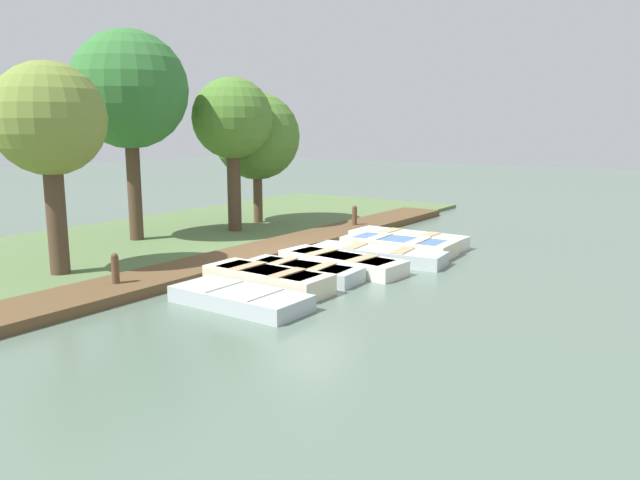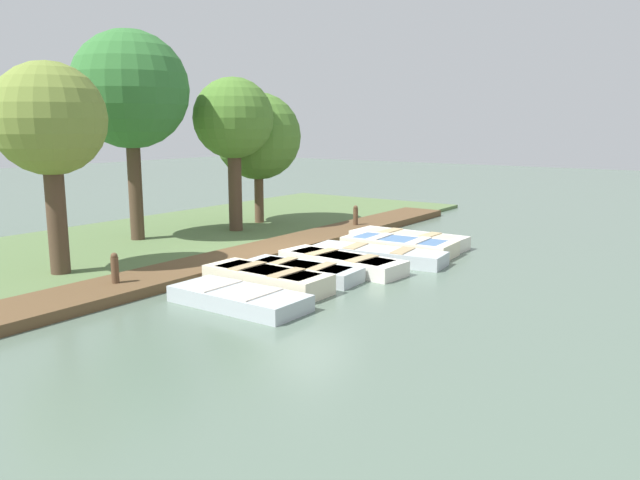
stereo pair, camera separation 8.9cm
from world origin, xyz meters
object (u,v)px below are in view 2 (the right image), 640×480
object	(u,v)px
park_tree_right	(258,137)
rowboat_3	(341,262)
park_tree_left	(130,91)
mooring_post_near	(115,273)
rowboat_0	(239,298)
rowboat_5	(399,246)
mooring_post_far	(356,218)
rowboat_2	(301,271)
rowboat_6	(408,239)
rowboat_1	(267,279)
park_tree_far_left	(49,122)
rowboat_4	(379,255)
park_tree_center	(233,120)

from	to	relation	value
park_tree_right	rowboat_3	bearing A→B (deg)	-33.38
park_tree_left	mooring_post_near	bearing A→B (deg)	-43.17
rowboat_0	mooring_post_near	bearing A→B (deg)	-164.03
mooring_post_near	park_tree_right	world-z (taller)	park_tree_right
rowboat_5	mooring_post_near	xyz separation A→B (m)	(-2.80, -6.88, 0.22)
mooring_post_near	mooring_post_far	size ratio (longest dim) A/B	1.00
rowboat_2	rowboat_5	distance (m)	3.72
rowboat_0	rowboat_5	bearing A→B (deg)	89.19
rowboat_6	rowboat_1	bearing A→B (deg)	-91.37
rowboat_1	mooring_post_far	size ratio (longest dim) A/B	3.33
rowboat_0	mooring_post_far	xyz separation A→B (m)	(-2.68, 8.42, 0.26)
rowboat_3	park_tree_left	size ratio (longest dim) A/B	0.54
rowboat_5	mooring_post_far	distance (m)	3.63
park_tree_right	mooring_post_near	bearing A→B (deg)	-68.41
rowboat_0	park_tree_far_left	xyz separation A→B (m)	(-4.73, -0.67, 3.27)
rowboat_0	park_tree_left	distance (m)	8.45
rowboat_1	rowboat_0	bearing A→B (deg)	-73.13
rowboat_2	rowboat_6	xyz separation A→B (m)	(0.22, 4.72, 0.03)
rowboat_4	mooring_post_far	bearing A→B (deg)	122.87
mooring_post_near	rowboat_6	bearing A→B (deg)	72.16
park_tree_left	park_tree_right	distance (m)	4.72
rowboat_1	rowboat_3	size ratio (longest dim) A/B	0.87
mooring_post_near	park_tree_center	bearing A→B (deg)	112.93
rowboat_4	rowboat_5	size ratio (longest dim) A/B	1.14
rowboat_3	rowboat_5	xyz separation A→B (m)	(0.20, 2.50, 0.02)
rowboat_6	rowboat_4	bearing A→B (deg)	-80.87
rowboat_2	mooring_post_far	distance (m)	6.43
rowboat_1	rowboat_2	xyz separation A→B (m)	(0.01, 1.18, -0.05)
rowboat_3	park_tree_center	distance (m)	6.70
rowboat_5	park_tree_center	size ratio (longest dim) A/B	0.63
rowboat_0	park_tree_left	world-z (taller)	park_tree_left
rowboat_4	rowboat_5	distance (m)	1.21
park_tree_left	park_tree_center	distance (m)	3.15
rowboat_0	park_tree_left	size ratio (longest dim) A/B	0.46
rowboat_3	rowboat_6	distance (m)	3.52
rowboat_0	rowboat_1	world-z (taller)	rowboat_1
rowboat_6	mooring_post_near	size ratio (longest dim) A/B	3.88
rowboat_1	rowboat_3	distance (m)	2.40
rowboat_2	park_tree_far_left	bearing A→B (deg)	-148.04
rowboat_5	mooring_post_far	xyz separation A→B (m)	(-2.80, 2.29, 0.22)
rowboat_1	park_tree_right	distance (m)	8.82
rowboat_1	rowboat_6	distance (m)	5.91
rowboat_5	park_tree_left	bearing A→B (deg)	-159.09
rowboat_6	mooring_post_near	world-z (taller)	mooring_post_near
rowboat_4	rowboat_2	bearing A→B (deg)	-108.82
rowboat_6	park_tree_left	bearing A→B (deg)	-147.12
rowboat_0	rowboat_3	xyz separation A→B (m)	(-0.07, 3.63, 0.02)
rowboat_0	rowboat_4	distance (m)	4.93
rowboat_5	park_tree_far_left	bearing A→B (deg)	-128.92
mooring_post_near	park_tree_far_left	world-z (taller)	park_tree_far_left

